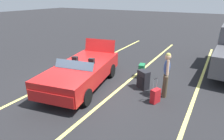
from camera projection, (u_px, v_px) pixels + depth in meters
The scene contains 9 objects.
ground_plane at pixel (82, 86), 7.84m from camera, with size 80.00×80.00×0.00m, color black.
lot_line_near at pixel (60, 79), 8.43m from camera, with size 18.00×0.12×0.01m, color #EAE066.
lot_line_mid at pixel (113, 94), 7.16m from camera, with size 18.00×0.12×0.01m, color #EAE066.
lot_line_far at pixel (188, 116), 5.90m from camera, with size 18.00×0.12×0.01m, color #EAE066.
convertible_car at pixel (79, 74), 7.45m from camera, with size 4.39×2.52×1.53m.
suitcase_large_black at pixel (143, 80), 7.52m from camera, with size 0.48×0.56×0.74m.
suitcase_medium_bright at pixel (142, 71), 8.56m from camera, with size 0.44×0.32×0.62m.
suitcase_small_carryon at pixel (155, 96), 6.54m from camera, with size 0.39×0.30×0.89m.
traveler_person at pixel (166, 73), 6.72m from camera, with size 0.59×0.32×1.65m.
Camera 1 is at (5.48, 4.62, 3.46)m, focal length 30.57 mm.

